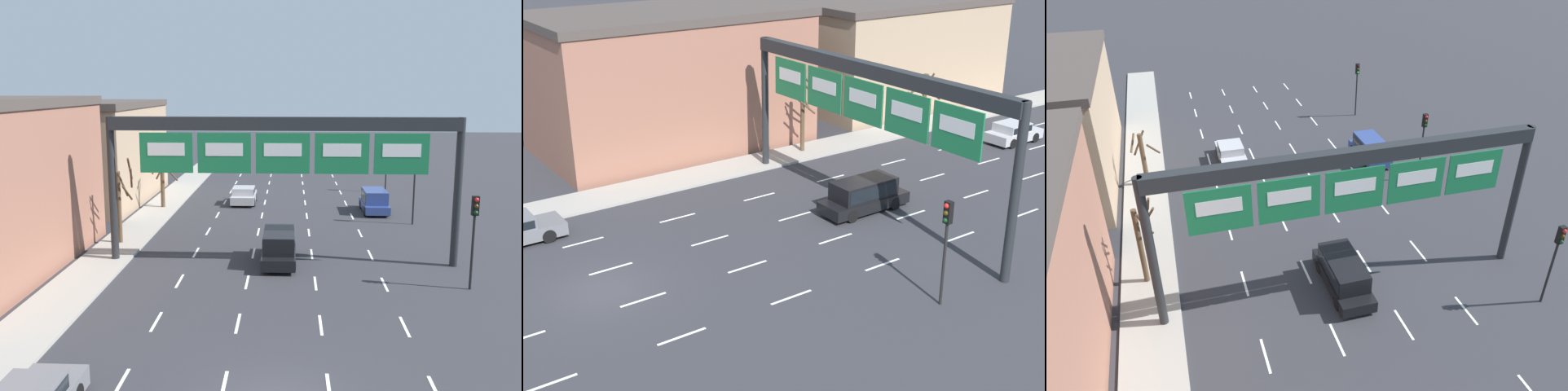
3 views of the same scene
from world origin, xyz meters
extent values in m
plane|color=#333338|center=(0.00, 0.00, 0.00)|extent=(220.00, 220.00, 0.00)
cube|color=#A8A399|center=(-9.65, 0.00, 0.07)|extent=(2.80, 110.00, 0.15)
cube|color=white|center=(-4.95, 1.00, 0.01)|extent=(0.12, 2.00, 0.01)
cube|color=white|center=(-4.95, 6.00, 0.01)|extent=(0.12, 2.00, 0.01)
cube|color=white|center=(-4.95, 11.00, 0.01)|extent=(0.12, 2.00, 0.01)
cube|color=white|center=(-4.95, 16.00, 0.01)|extent=(0.12, 2.00, 0.01)
cube|color=white|center=(-4.95, 21.00, 0.01)|extent=(0.12, 2.00, 0.01)
cube|color=white|center=(-4.95, 26.00, 0.01)|extent=(0.12, 2.00, 0.01)
cube|color=white|center=(-4.95, 31.00, 0.01)|extent=(0.12, 2.00, 0.01)
cube|color=white|center=(-4.95, 36.00, 0.01)|extent=(0.12, 2.00, 0.01)
cube|color=white|center=(-1.65, 1.00, 0.01)|extent=(0.12, 2.00, 0.01)
cube|color=white|center=(-1.65, 6.00, 0.01)|extent=(0.12, 2.00, 0.01)
cube|color=white|center=(-1.65, 11.00, 0.01)|extent=(0.12, 2.00, 0.01)
cube|color=white|center=(-1.65, 16.00, 0.01)|extent=(0.12, 2.00, 0.01)
cube|color=white|center=(-1.65, 21.00, 0.01)|extent=(0.12, 2.00, 0.01)
cube|color=white|center=(-1.65, 26.00, 0.01)|extent=(0.12, 2.00, 0.01)
cube|color=white|center=(-1.65, 31.00, 0.01)|extent=(0.12, 2.00, 0.01)
cube|color=white|center=(1.65, 1.00, 0.01)|extent=(0.12, 2.00, 0.01)
cube|color=white|center=(1.65, 6.00, 0.01)|extent=(0.12, 2.00, 0.01)
cube|color=white|center=(1.65, 11.00, 0.01)|extent=(0.12, 2.00, 0.01)
cube|color=white|center=(1.65, 16.00, 0.01)|extent=(0.12, 2.00, 0.01)
cube|color=white|center=(1.65, 21.00, 0.01)|extent=(0.12, 2.00, 0.01)
cube|color=white|center=(1.65, 26.00, 0.01)|extent=(0.12, 2.00, 0.01)
cube|color=white|center=(4.95, -4.00, 0.01)|extent=(0.12, 2.00, 0.01)
cube|color=white|center=(4.95, 1.00, 0.01)|extent=(0.12, 2.00, 0.01)
cube|color=white|center=(4.95, 6.00, 0.01)|extent=(0.12, 2.00, 0.01)
cube|color=white|center=(4.95, 11.00, 0.01)|extent=(0.12, 2.00, 0.01)
cube|color=white|center=(4.95, 16.00, 0.01)|extent=(0.12, 2.00, 0.01)
cube|color=white|center=(4.95, 21.00, 0.01)|extent=(0.12, 2.00, 0.01)
cylinder|color=#232628|center=(-9.05, 14.20, 3.90)|extent=(0.41, 0.41, 7.81)
cylinder|color=#232628|center=(9.05, 14.20, 3.90)|extent=(0.41, 0.41, 7.81)
cube|color=#232628|center=(0.00, 14.20, 7.46)|extent=(18.10, 0.60, 0.70)
cube|color=#197542|center=(-6.03, 13.86, 5.96)|extent=(2.77, 0.08, 2.08)
cube|color=white|center=(-6.03, 13.81, 6.15)|extent=(1.94, 0.02, 0.67)
cube|color=#197542|center=(-3.02, 13.86, 5.96)|extent=(2.77, 0.08, 2.08)
cube|color=white|center=(-3.02, 13.81, 6.15)|extent=(1.94, 0.02, 0.67)
cube|color=#197542|center=(0.00, 13.86, 5.96)|extent=(2.77, 0.08, 2.08)
cube|color=white|center=(0.00, 13.81, 6.15)|extent=(1.94, 0.02, 0.67)
cube|color=#197542|center=(3.02, 13.86, 5.96)|extent=(2.77, 0.08, 2.08)
cube|color=white|center=(3.02, 13.81, 6.15)|extent=(1.94, 0.02, 0.67)
cube|color=#197542|center=(6.03, 13.86, 5.96)|extent=(2.77, 0.08, 2.08)
cube|color=white|center=(6.03, 13.81, 6.15)|extent=(1.94, 0.02, 0.67)
cube|color=#9E6651|center=(-16.28, 11.60, 4.15)|extent=(9.67, 16.84, 8.29)
cube|color=#4C423D|center=(-16.28, 11.60, 8.54)|extent=(9.86, 17.17, 0.50)
cube|color=tan|center=(-16.64, 31.24, 3.86)|extent=(10.39, 16.15, 7.71)
cube|color=#4C423D|center=(-16.64, 31.24, 7.96)|extent=(10.60, 16.47, 0.50)
cylinder|color=black|center=(-7.47, -0.29, 0.33)|extent=(0.22, 0.66, 0.66)
cylinder|color=black|center=(-5.88, -0.29, 0.33)|extent=(0.22, 0.66, 0.66)
cube|color=#B7B7BC|center=(-3.34, 30.44, 0.51)|extent=(1.88, 3.90, 0.62)
cube|color=#B7B7BC|center=(-3.34, 30.20, 1.10)|extent=(1.73, 2.03, 0.56)
cube|color=black|center=(-3.34, 30.20, 1.10)|extent=(1.77, 1.87, 0.41)
cylinder|color=black|center=(-4.19, 31.61, 0.33)|extent=(0.22, 0.66, 0.66)
cylinder|color=black|center=(-2.48, 31.61, 0.33)|extent=(0.22, 0.66, 0.66)
cylinder|color=black|center=(-4.19, 29.27, 0.33)|extent=(0.22, 0.66, 0.66)
cylinder|color=black|center=(-2.48, 29.27, 0.33)|extent=(0.22, 0.66, 0.66)
cube|color=black|center=(-0.18, 14.37, 0.50)|extent=(1.76, 4.88, 0.60)
cube|color=black|center=(-0.18, 14.32, 1.27)|extent=(1.62, 3.41, 0.94)
cube|color=black|center=(-0.18, 14.32, 1.27)|extent=(1.65, 3.14, 0.68)
cylinder|color=black|center=(-0.97, 15.83, 0.33)|extent=(0.22, 0.66, 0.66)
cylinder|color=black|center=(0.61, 15.83, 0.33)|extent=(0.22, 0.66, 0.66)
cylinder|color=black|center=(-0.97, 12.90, 0.33)|extent=(0.22, 0.66, 0.66)
cylinder|color=black|center=(0.61, 12.90, 0.33)|extent=(0.22, 0.66, 0.66)
cylinder|color=black|center=(8.83, 10.54, 1.77)|extent=(0.12, 0.12, 3.54)
cube|color=black|center=(8.83, 10.54, 3.99)|extent=(0.30, 0.24, 0.90)
sphere|color=red|center=(8.83, 10.41, 4.29)|extent=(0.20, 0.20, 0.20)
sphere|color=#412F0C|center=(8.83, 10.41, 3.99)|extent=(0.20, 0.20, 0.20)
sphere|color=#0E3515|center=(8.83, 10.41, 3.69)|extent=(0.20, 0.20, 0.20)
cylinder|color=brown|center=(-9.47, 28.10, 2.00)|extent=(0.31, 0.31, 3.70)
cylinder|color=brown|center=(-8.72, 27.78, 2.83)|extent=(0.81, 1.63, 1.40)
cylinder|color=brown|center=(-9.99, 28.25, 3.23)|extent=(0.46, 1.17, 0.98)
cylinder|color=brown|center=(-9.60, 28.51, 3.07)|extent=(0.96, 0.44, 1.64)
cylinder|color=brown|center=(-9.75, 17.51, 2.30)|extent=(0.27, 0.27, 4.29)
cylinder|color=brown|center=(-9.00, 17.70, 4.02)|extent=(0.53, 1.60, 1.43)
cylinder|color=brown|center=(-9.03, 17.60, 4.59)|extent=(0.33, 1.52, 1.47)
cylinder|color=brown|center=(-9.19, 17.40, 3.19)|extent=(0.35, 1.22, 1.07)
cylinder|color=brown|center=(-9.42, 17.33, 3.71)|extent=(0.51, 0.81, 1.55)
camera|label=1|loc=(0.37, -15.79, 9.26)|focal=40.00mm
camera|label=2|loc=(25.86, -9.21, 14.80)|focal=50.00mm
camera|label=3|loc=(-7.59, -4.36, 17.24)|focal=35.00mm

